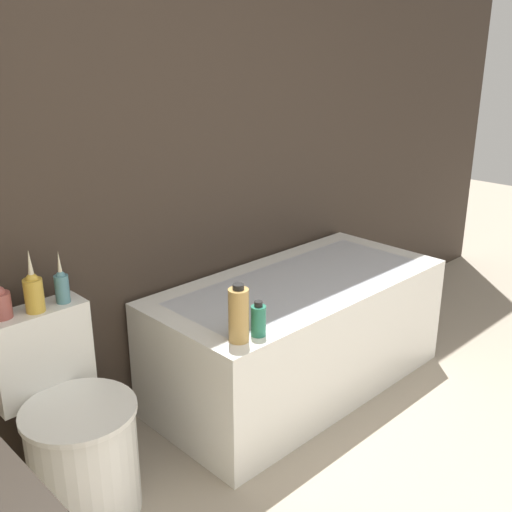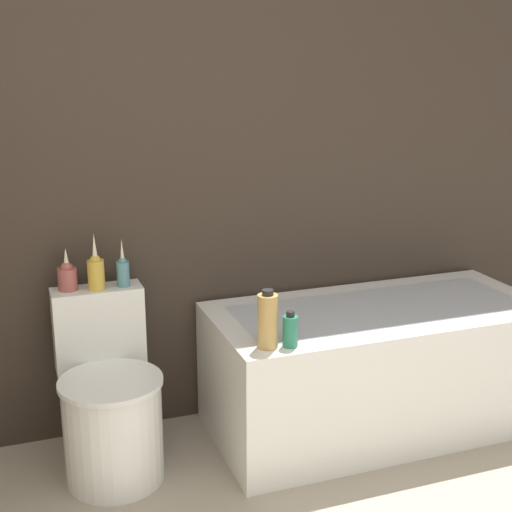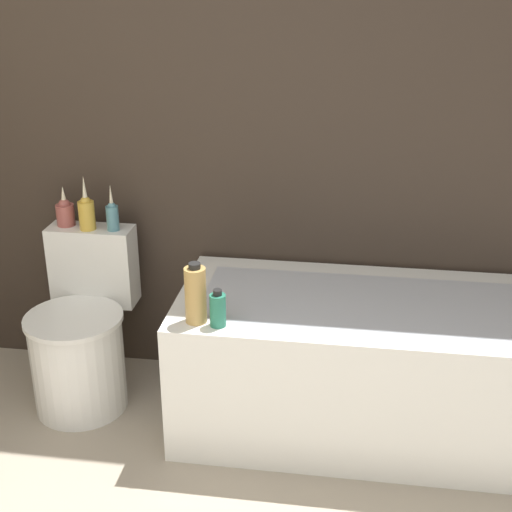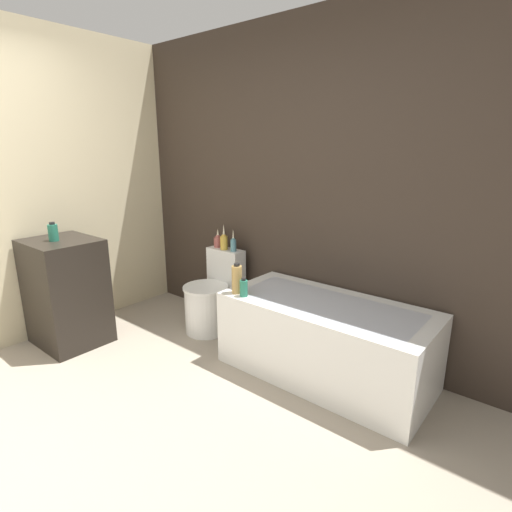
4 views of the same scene
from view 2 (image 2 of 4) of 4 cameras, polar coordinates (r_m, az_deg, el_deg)
name	(u,v)px [view 2 (image 2 of 4)]	position (r m, az deg, el deg)	size (l,w,h in m)	color
wall_back_tiled	(175,138)	(3.10, -6.46, 9.40)	(6.40, 0.06, 2.60)	#332821
bathtub	(377,366)	(3.30, 9.64, -8.66)	(1.49, 0.69, 0.57)	white
toilet	(110,406)	(2.96, -11.60, -11.66)	(0.41, 0.54, 0.72)	white
vase_gold	(67,275)	(2.97, -14.86, -1.51)	(0.08, 0.08, 0.18)	#994C47
vase_silver	(96,271)	(2.94, -12.69, -1.16)	(0.07, 0.07, 0.23)	gold
vase_bronze	(123,270)	(2.97, -10.60, -1.14)	(0.05, 0.05, 0.20)	teal
shampoo_bottle_tall	(268,321)	(2.69, 0.94, -5.19)	(0.08, 0.08, 0.23)	tan
shampoo_bottle_short	(290,331)	(2.72, 2.76, -5.98)	(0.06, 0.06, 0.14)	#267259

